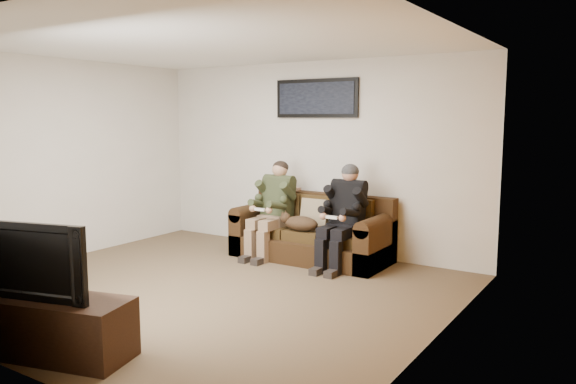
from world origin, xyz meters
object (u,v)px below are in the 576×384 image
Objects in this scene: person_left at (273,204)px; person_right at (344,210)px; tv_stand at (41,325)px; sofa at (314,234)px; framed_poster at (316,98)px; cat at (300,223)px; television at (37,259)px.

person_left is 1.05m from person_right.
person_right is 0.86× the size of tv_stand.
framed_poster reaches higher than sofa.
person_right reaches higher than person_left.
person_left is 0.53m from cat.
television is at bearing 75.00° from tv_stand.
framed_poster reaches higher than tv_stand.
person_left reaches higher than television.
tv_stand is (-0.80, -3.60, -0.47)m from person_right.
person_right reaches higher than tv_stand.
sofa is 0.67m from person_left.
cat is 0.63× the size of television.
sofa is 1.61× the size of person_right.
sofa is at bearing 162.07° from person_right.
framed_poster reaches higher than person_left.
sofa is at bearing 70.85° from television.
person_left is 1.54m from framed_poster.
person_left is 0.99× the size of person_right.
cat is (-0.57, -0.10, -0.20)m from person_right.
tv_stand is 1.42× the size of television.
tv_stand is (-0.07, -4.17, -1.87)m from framed_poster.
television is at bearing -91.02° from framed_poster.
television is (-0.23, -3.50, 0.26)m from cat.
sofa is 1.84m from framed_poster.
person_right is 1.67m from framed_poster.
framed_poster is at bearing 73.99° from television.
framed_poster is at bearing 73.99° from tv_stand.
sofa is at bearing 80.45° from cat.
framed_poster is (-0.73, 0.56, 1.39)m from person_right.
framed_poster is at bearing 142.18° from person_right.
person_left is 1.92× the size of cat.
person_right is 1.93× the size of cat.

